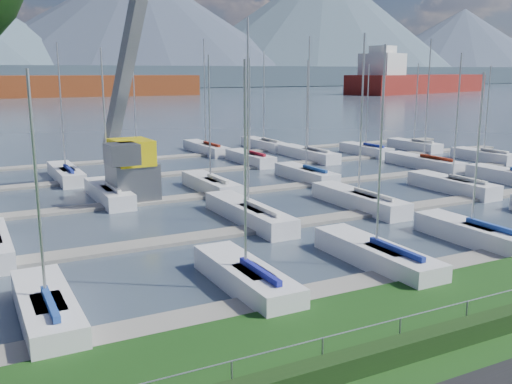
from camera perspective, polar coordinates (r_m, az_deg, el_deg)
hedge at (r=20.06m, az=17.10°, el=-14.06°), size 80.00×0.70×0.70m
fence at (r=19.97m, az=16.44°, el=-11.47°), size 80.00×0.04×0.04m
docks at (r=42.13m, az=-8.82°, el=-0.78°), size 90.00×41.60×0.25m
crane at (r=43.06m, az=-12.31°, el=6.84°), size 5.71×13.22×22.35m
cargo_ship_mid at (r=227.45m, az=-20.26°, el=9.87°), size 105.44×21.29×21.50m
cargo_ship_east at (r=263.40m, az=15.68°, el=10.38°), size 89.74×42.44×21.50m
sailboat_fleet at (r=44.04m, az=-12.70°, el=6.94°), size 74.95×49.12×13.10m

